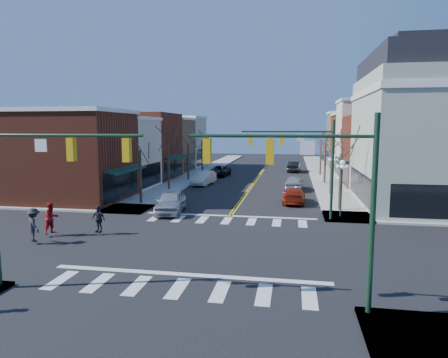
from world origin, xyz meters
The scene contains 35 objects.
ground centered at (0.00, 0.00, 0.00)m, with size 160.00×160.00×0.00m, color black.
sidewalk_left centered at (-8.75, 20.00, 0.07)m, with size 3.50×70.00×0.15m, color #9E9B93.
sidewalk_right centered at (8.75, 20.00, 0.07)m, with size 3.50×70.00×0.15m, color #9E9B93.
bldg_left_brick_a centered at (-15.50, 11.75, 4.00)m, with size 10.00×8.50×8.00m, color maroon.
bldg_left_stucco_a centered at (-15.50, 19.50, 3.75)m, with size 10.00×7.00×7.50m, color beige.
bldg_left_brick_b centered at (-15.50, 27.50, 4.25)m, with size 10.00×9.00×8.50m, color maroon.
bldg_left_tan centered at (-15.50, 35.75, 3.90)m, with size 10.00×7.50×7.80m, color #927550.
bldg_left_stucco_b centered at (-15.50, 43.50, 4.10)m, with size 10.00×8.00×8.20m, color beige.
bldg_right_brick_a centered at (15.50, 25.75, 4.00)m, with size 10.00×8.50×8.00m, color maroon.
bldg_right_stucco centered at (15.50, 33.50, 5.00)m, with size 10.00×7.00×10.00m, color beige.
bldg_right_brick_b centered at (15.50, 41.00, 4.25)m, with size 10.00×8.00×8.50m, color maroon.
bldg_right_tan centered at (15.50, 49.00, 4.50)m, with size 10.00×8.00×9.00m, color #927550.
victorian_corner centered at (16.50, 14.50, 6.66)m, with size 12.25×14.25×13.30m.
traffic_mast_near_left centered at (-5.55, -7.40, 4.71)m, with size 6.60×0.28×7.20m.
traffic_mast_near_right centered at (5.55, -7.40, 4.71)m, with size 6.60×0.28×7.20m.
traffic_mast_far_right centered at (5.55, 7.40, 4.71)m, with size 6.60×0.28×7.20m.
lamppost_corner centered at (8.20, 8.50, 2.96)m, with size 0.36×0.36×4.33m.
lamppost_midblock centered at (8.20, 15.00, 2.96)m, with size 0.36×0.36×4.33m.
tree_left_a centered at (-8.40, 11.00, 2.38)m, with size 0.24×0.24×4.76m, color #382B21.
tree_left_b centered at (-8.40, 19.00, 2.52)m, with size 0.24×0.24×5.04m, color #382B21.
tree_left_c centered at (-8.40, 27.00, 2.27)m, with size 0.24×0.24×4.55m, color #382B21.
tree_left_d centered at (-8.40, 35.00, 2.45)m, with size 0.24×0.24×4.90m, color #382B21.
tree_right_a centered at (8.40, 11.00, 2.31)m, with size 0.24×0.24×4.62m, color #382B21.
tree_right_b centered at (8.40, 19.00, 2.59)m, with size 0.24×0.24×5.18m, color #382B21.
tree_right_c centered at (8.40, 27.00, 2.42)m, with size 0.24×0.24×4.83m, color #382B21.
tree_right_d centered at (8.40, 35.00, 2.48)m, with size 0.24×0.24×4.97m, color #382B21.
car_left_near centered at (-4.80, 8.15, 0.86)m, with size 2.03×5.05×1.72m, color #B7B8BD.
car_left_mid centered at (-5.65, 23.64, 0.81)m, with size 1.71×4.90×1.61m, color silver.
car_left_far centered at (-5.39, 32.06, 0.73)m, with size 2.43×5.26×1.46m, color black.
car_right_near centered at (4.80, 13.98, 0.69)m, with size 1.95×4.79×1.39m, color maroon.
car_right_mid centered at (4.80, 21.61, 0.78)m, with size 1.85×4.60×1.57m, color #B8B8BD.
car_right_far centered at (4.80, 39.56, 0.80)m, with size 1.69×4.86×1.60m, color black.
pedestrian_red_b centered at (-10.00, 0.33, 1.13)m, with size 0.95×0.74×1.96m, color #A81116.
pedestrian_dark_a centered at (-7.30, 1.13, 1.01)m, with size 1.01×0.42×1.73m, color black.
pedestrian_dark_b centered at (-10.00, -1.39, 1.13)m, with size 1.27×0.73×1.96m, color #22212A.
Camera 1 is at (4.64, -21.61, 6.70)m, focal length 32.00 mm.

